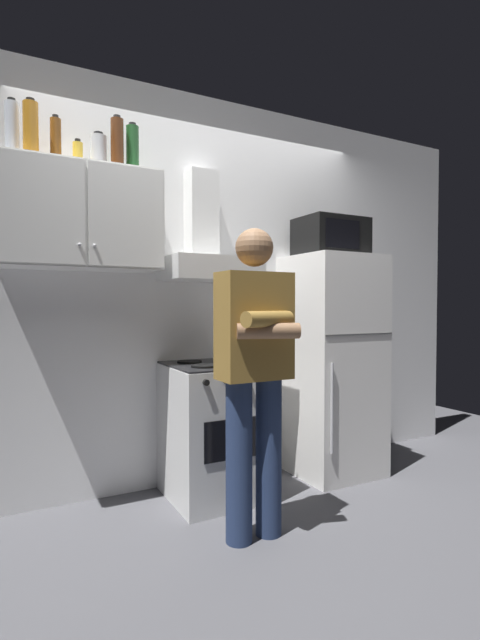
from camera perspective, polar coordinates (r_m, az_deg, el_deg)
ground_plane at (r=3.05m, az=0.00°, el=-22.15°), size 7.00×7.00×0.00m
back_wall_tiled at (r=3.33m, az=-4.82°, el=3.72°), size 4.80×0.10×2.70m
upper_cabinet at (r=2.92m, az=-18.91°, el=11.81°), size 0.90×0.37×0.60m
stove_oven at (r=3.09m, az=-3.05°, el=-13.28°), size 0.60×0.62×0.87m
range_hood at (r=3.13m, az=-4.07°, el=8.41°), size 0.60×0.44×0.75m
refrigerator at (r=3.52m, az=11.18°, el=-5.38°), size 0.60×0.62×1.60m
microwave at (r=3.54m, az=11.08°, el=9.91°), size 0.48×0.37×0.28m
person_standing at (r=2.45m, az=1.82°, el=-6.10°), size 0.38×0.33×1.64m
cooking_pot at (r=2.96m, az=0.20°, el=-4.22°), size 0.32×0.22×0.11m
bottle_spice_jar at (r=3.00m, az=-19.32°, el=18.75°), size 0.06×0.06×0.15m
bottle_wine_green at (r=3.10m, az=-13.07°, el=19.76°), size 0.08×0.08×0.30m
bottle_vodka_clear at (r=3.04m, az=-26.24°, el=20.24°), size 0.07×0.07×0.33m
bottle_rum_dark at (r=3.05m, az=-14.87°, el=20.19°), size 0.08×0.08×0.32m
bottle_beer_brown at (r=3.02m, az=-21.72°, el=19.83°), size 0.06×0.06×0.27m
bottle_liquor_amber at (r=2.98m, az=-24.34°, el=20.55°), size 0.08×0.08×0.32m
bottle_canister_steel at (r=3.06m, az=-17.00°, el=19.11°), size 0.10×0.10×0.22m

